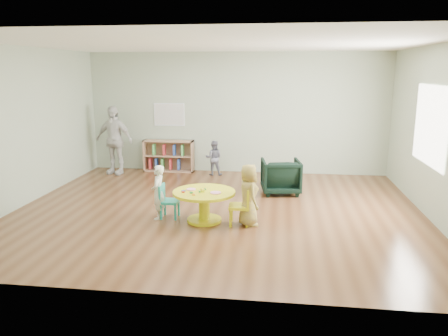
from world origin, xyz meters
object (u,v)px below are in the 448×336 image
kid_chair_right (242,205)px  armchair (281,176)px  bookshelf (169,156)px  child_right (248,195)px  activity_table (204,201)px  toddler (214,158)px  child_left (158,192)px  kid_chair_left (167,200)px  adult_caretaker (114,140)px

kid_chair_right → armchair: size_ratio=0.80×
bookshelf → child_right: child_right is taller
activity_table → toddler: 3.19m
child_left → toddler: bearing=171.7°
bookshelf → child_left: (0.72, -3.42, 0.08)m
armchair → child_left: size_ratio=0.84×
toddler → bookshelf: bearing=-17.3°
kid_chair_right → toddler: 3.39m
armchair → toddler: size_ratio=0.93×
activity_table → child_left: 0.77m
kid_chair_left → toddler: 3.08m
kid_chair_right → kid_chair_left: bearing=79.3°
child_left → child_right: size_ratio=0.91×
bookshelf → toddler: toddler is taller
kid_chair_left → toddler: bearing=175.0°
activity_table → armchair: bearing=56.5°
activity_table → kid_chair_left: (-0.63, 0.10, -0.05)m
toddler → kid_chair_right: bearing=103.4°
armchair → adult_caretaker: adult_caretaker is taller
activity_table → toddler: toddler is taller
child_right → activity_table: bearing=58.3°
child_right → armchair: bearing=-39.3°
bookshelf → adult_caretaker: size_ratio=0.75×
child_left → child_right: child_right is taller
armchair → child_left: bearing=34.0°
kid_chair_left → toddler: toddler is taller
bookshelf → armchair: bookshelf is taller
kid_chair_right → child_right: 0.19m
activity_table → kid_chair_left: 0.64m
child_right → adult_caretaker: (-3.38, 3.12, 0.31)m
child_left → toddler: (0.43, 3.13, -0.04)m
bookshelf → toddler: size_ratio=1.49×
bookshelf → child_right: bearing=-58.2°
armchair → activity_table: bearing=48.3°
kid_chair_left → child_right: bearing=82.8°
kid_chair_left → armchair: armchair is taller
child_left → bookshelf: bearing=-168.6°
child_left → kid_chair_left: bearing=114.3°
child_left → child_right: bearing=84.8°
activity_table → adult_caretaker: size_ratio=0.63×
child_right → bookshelf: bearing=6.9°
activity_table → kid_chair_right: kid_chair_right is taller
kid_chair_right → child_right: child_right is taller
child_right → adult_caretaker: bearing=22.4°
bookshelf → activity_table: bearing=-66.8°
kid_chair_right → toddler: toddler is taller
activity_table → bookshelf: bearing=113.2°
kid_chair_left → adult_caretaker: adult_caretaker is taller
kid_chair_right → toddler: (-0.95, 3.25, 0.08)m
child_left → activity_table: bearing=86.7°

